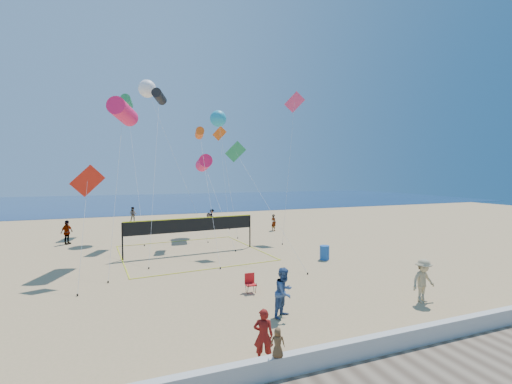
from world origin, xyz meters
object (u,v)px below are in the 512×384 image
object	(u,v)px
woman	(263,336)
volleyball_net	(191,229)
trash_barrel	(325,253)
camp_chair	(250,282)

from	to	relation	value
woman	volleyball_net	distance (m)	14.98
woman	trash_barrel	size ratio (longest dim) A/B	1.77
camp_chair	trash_barrel	world-z (taller)	trash_barrel
camp_chair	volleyball_net	world-z (taller)	volleyball_net
woman	camp_chair	xyz separation A→B (m)	(1.69, 5.83, -0.32)
camp_chair	volleyball_net	size ratio (longest dim) A/B	0.10
camp_chair	volleyball_net	bearing A→B (deg)	99.69
woman	volleyball_net	size ratio (longest dim) A/B	0.16
volleyball_net	trash_barrel	bearing A→B (deg)	-37.95
woman	volleyball_net	xyz separation A→B (m)	(0.54, 14.95, 0.91)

